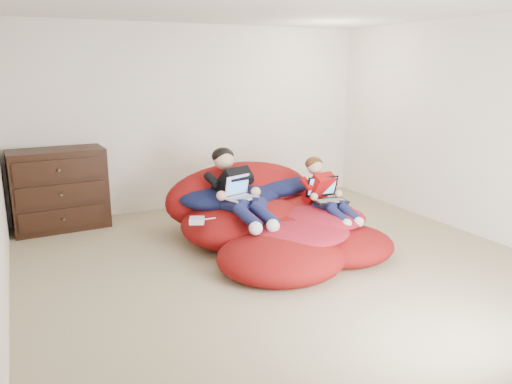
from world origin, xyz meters
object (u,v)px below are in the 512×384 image
object	(u,v)px
older_boy	(235,186)
younger_boy	(325,190)
laptop_black	(326,194)
dresser	(59,189)
laptop_white	(240,192)
beanbag_pile	(271,218)

from	to	relation	value
older_boy	younger_boy	distance (m)	1.01
laptop_black	dresser	bearing A→B (deg)	145.15
younger_boy	dresser	bearing A→B (deg)	145.72
dresser	older_boy	size ratio (longest dim) A/B	0.90
older_boy	laptop_white	distance (m)	0.13
beanbag_pile	younger_boy	distance (m)	0.69
older_boy	laptop_black	size ratio (longest dim) A/B	3.16
older_boy	laptop_white	xyz separation A→B (m)	(0.00, -0.13, -0.04)
laptop_white	laptop_black	world-z (taller)	laptop_white
dresser	laptop_white	size ratio (longest dim) A/B	3.04
laptop_white	laptop_black	bearing A→B (deg)	-13.51
beanbag_pile	older_boy	world-z (taller)	older_boy
dresser	younger_boy	world-z (taller)	dresser
laptop_white	laptop_black	xyz separation A→B (m)	(0.95, -0.23, -0.07)
laptop_black	laptop_white	bearing A→B (deg)	166.49
dresser	laptop_white	bearing A→B (deg)	-43.59
beanbag_pile	younger_boy	world-z (taller)	younger_boy
dresser	older_boy	world-z (taller)	older_boy
beanbag_pile	laptop_black	bearing A→B (deg)	-27.39
dresser	laptop_black	bearing A→B (deg)	-34.85
dresser	laptop_white	distance (m)	2.35
older_boy	laptop_black	xyz separation A→B (m)	(0.95, -0.36, -0.11)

